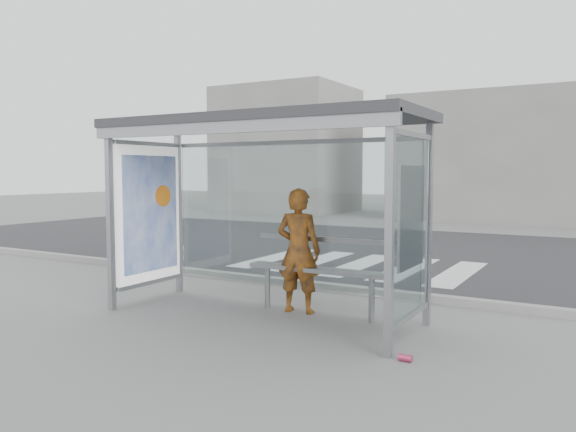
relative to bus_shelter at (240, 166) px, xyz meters
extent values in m
plane|color=slate|center=(0.37, -0.06, -1.98)|extent=(80.00, 80.00, 0.00)
cube|color=#272729|center=(0.37, 6.94, -1.98)|extent=(30.00, 10.00, 0.01)
cube|color=gray|center=(0.37, 1.89, -1.92)|extent=(30.00, 0.18, 0.12)
cube|color=silver|center=(-2.13, 4.44, -1.98)|extent=(0.55, 3.00, 0.00)
cube|color=silver|center=(-1.13, 4.44, -1.98)|extent=(0.55, 3.00, 0.00)
cube|color=silver|center=(-0.13, 4.44, -1.98)|extent=(0.55, 3.00, 0.00)
cube|color=silver|center=(0.87, 4.44, -1.98)|extent=(0.55, 3.00, 0.00)
cube|color=silver|center=(1.87, 4.44, -1.98)|extent=(0.55, 3.00, 0.00)
cube|color=gray|center=(-1.63, -0.76, -0.73)|extent=(0.08, 0.08, 2.50)
cube|color=gray|center=(2.37, -0.76, -0.73)|extent=(0.08, 0.08, 2.50)
cube|color=gray|center=(-1.63, 0.64, -0.73)|extent=(0.08, 0.08, 2.50)
cube|color=gray|center=(2.37, 0.64, -0.73)|extent=(0.08, 0.08, 2.50)
cube|color=#2D2D30|center=(0.37, -0.06, 0.58)|extent=(4.25, 1.65, 0.12)
cube|color=gray|center=(0.37, -0.82, 0.47)|extent=(4.25, 0.06, 0.18)
cube|color=white|center=(0.37, 0.64, -0.68)|extent=(3.80, 0.02, 2.00)
cube|color=white|center=(-1.63, -0.06, -0.68)|extent=(0.15, 1.25, 2.00)
cube|color=#304FAE|center=(-1.54, -0.06, -0.68)|extent=(0.01, 1.10, 1.70)
cylinder|color=orange|center=(-1.53, 0.19, -0.43)|extent=(0.02, 0.32, 0.32)
cube|color=white|center=(2.37, -0.06, -0.68)|extent=(0.03, 1.25, 2.00)
cube|color=beige|center=(2.34, -0.01, -0.58)|extent=(0.03, 0.86, 1.16)
cube|color=slate|center=(-9.63, 17.94, 1.02)|extent=(6.00, 5.00, 6.00)
cube|color=slate|center=(0.37, 17.94, 0.52)|extent=(8.00, 5.00, 5.00)
imported|color=orange|center=(0.67, 0.42, -1.14)|extent=(0.66, 0.48, 1.69)
cube|color=slate|center=(0.95, 0.41, -1.37)|extent=(2.00, 0.24, 0.06)
cylinder|color=slate|center=(0.18, 0.41, -1.69)|extent=(0.08, 0.08, 0.58)
cylinder|color=slate|center=(1.73, 0.41, -1.69)|extent=(0.08, 0.08, 0.58)
cube|color=slate|center=(0.95, 0.60, -0.98)|extent=(2.00, 0.04, 0.07)
cylinder|color=#C73A63|center=(2.57, -0.81, -1.95)|extent=(0.14, 0.08, 0.07)
camera|label=1|loc=(4.30, -6.18, -0.08)|focal=35.00mm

